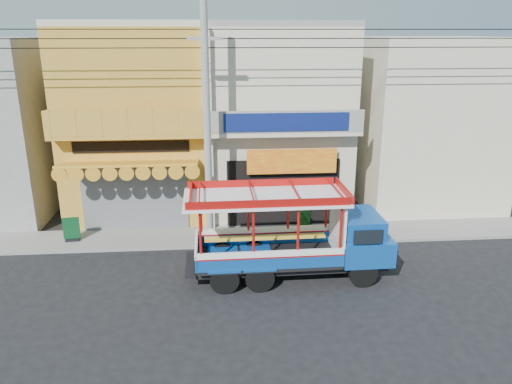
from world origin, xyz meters
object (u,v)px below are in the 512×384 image
Objects in this scene: potted_plant_c at (305,216)px; utility_pole at (211,114)px; songthaew_truck at (304,235)px; green_sign at (72,231)px; potted_plant_b at (306,223)px.

utility_pole is at bearing -46.04° from potted_plant_c.
utility_pole is 29.74× the size of potted_plant_c.
utility_pole is 5.95m from potted_plant_c.
utility_pole is 5.38m from songthaew_truck.
potted_plant_c is (3.72, 1.36, -4.44)m from utility_pole.
green_sign is (-5.47, 0.62, -4.51)m from utility_pole.
songthaew_truck is 6.03× the size of potted_plant_b.
potted_plant_b is 1.10m from potted_plant_c.
green_sign is 9.22m from potted_plant_c.
utility_pole is at bearing 42.30° from potted_plant_b.
songthaew_truck is at bearing 116.40° from potted_plant_b.
potted_plant_b is 1.18× the size of potted_plant_c.
utility_pole is at bearing -6.43° from green_sign.
green_sign is (-8.44, 3.38, -0.98)m from songthaew_truck.
songthaew_truck reaches higher than potted_plant_c.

